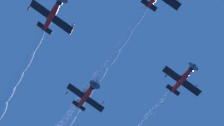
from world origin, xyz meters
The scene contains 4 objects.
airplane_left_wingman centered at (20.51, 8.53, 65.73)m, with size 9.02×8.40×3.29m.
airplane_right_wingman centered at (-10.00, 8.89, 63.08)m, with size 9.09×8.38×3.56m.
airplane_slot_tail centered at (4.93, 22.78, 65.21)m, with size 9.13×8.38×3.55m.
smoke_trail_lead centered at (4.92, 32.88, 67.84)m, with size 3.79×52.88×6.42m.
Camera 1 is at (-12.98, -17.05, 1.42)m, focal length 56.59 mm.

